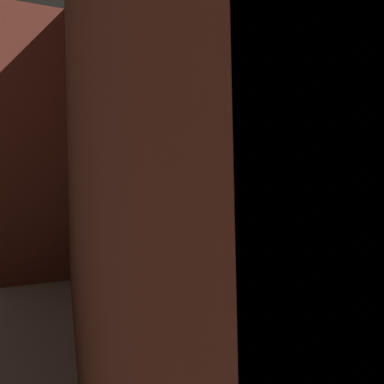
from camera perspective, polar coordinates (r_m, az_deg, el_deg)
ground_plane at (r=2.46m, az=23.19°, el=-21.28°), size 9.97×9.97×0.00m
wall_back at (r=3.76m, az=7.06°, el=6.87°), size 4.65×0.05×2.50m
wall_left at (r=2.10m, az=-19.71°, el=9.60°), size 0.05×4.73×2.50m
toilet at (r=3.17m, az=-8.46°, el=-10.82°), size 0.38×0.59×0.69m
vanity_cabinet at (r=3.51m, az=9.43°, el=-5.93°), size 0.94×0.56×1.06m
flower_vase at (r=3.26m, az=6.75°, el=3.94°), size 0.14×0.14×0.53m
soap_bottle at (r=3.63m, az=11.76°, el=2.71°), size 0.07×0.07×0.21m
lotion_bottle at (r=3.54m, az=13.18°, el=2.45°), size 0.07×0.07×0.18m
trash_bin at (r=3.38m, az=0.13°, el=-11.75°), size 0.18×0.18×0.27m
wall_poster at (r=3.35m, az=-9.67°, el=8.75°), size 0.32×0.01×0.42m
wall_mirror at (r=3.74m, az=7.18°, el=9.95°), size 0.80×0.01×0.70m
hanging_towel at (r=2.56m, az=-19.13°, el=6.79°), size 0.03×0.28×0.52m
toilet_paper_roll at (r=2.82m, az=-18.03°, el=-3.65°), size 0.11×0.11×0.11m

